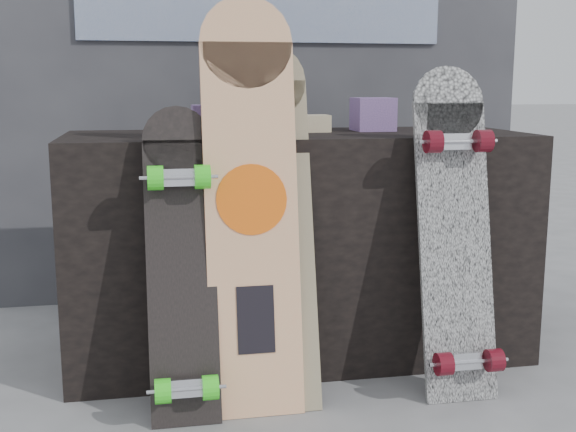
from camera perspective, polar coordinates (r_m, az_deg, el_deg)
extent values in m
plane|color=slate|center=(2.26, 3.41, -15.01)|extent=(60.00, 60.00, 0.00)
cube|color=black|center=(2.59, 0.79, -2.29)|extent=(1.60, 0.60, 0.80)
cube|color=#36353B|center=(3.37, -2.18, 12.61)|extent=(2.40, 0.20, 2.20)
cube|color=navy|center=(3.27, -1.90, 16.19)|extent=(1.60, 0.02, 0.30)
cube|color=#44366E|center=(2.46, -5.47, 7.56)|extent=(0.18, 0.12, 0.10)
cube|color=#44366E|center=(2.69, 6.72, 7.99)|extent=(0.14, 0.14, 0.12)
cube|color=#D1B78C|center=(2.60, 0.82, 7.32)|extent=(0.22, 0.10, 0.06)
cube|color=beige|center=(2.14, -2.84, -1.07)|extent=(0.28, 0.22, 1.09)
cylinder|color=beige|center=(2.20, -3.35, 13.53)|extent=(0.28, 0.07, 0.28)
cylinder|color=orange|center=(2.13, -2.88, 1.31)|extent=(0.21, 0.04, 0.21)
cube|color=black|center=(2.15, -2.55, -8.19)|extent=(0.11, 0.04, 0.20)
cube|color=beige|center=(2.20, -1.08, -2.23)|extent=(0.24, 0.28, 0.98)
cylinder|color=beige|center=(2.27, -1.69, 10.62)|extent=(0.24, 0.08, 0.24)
cube|color=silver|center=(2.32, 13.07, -2.71)|extent=(0.23, 0.22, 0.91)
cylinder|color=silver|center=(2.35, 12.53, 8.72)|extent=(0.23, 0.06, 0.23)
cube|color=silver|center=(2.31, 13.90, -11.06)|extent=(0.09, 0.04, 0.06)
cylinder|color=#540C16|center=(2.26, 12.19, -11.36)|extent=(0.05, 0.07, 0.07)
cylinder|color=#540C16|center=(2.33, 15.96, -10.89)|extent=(0.04, 0.07, 0.07)
cube|color=silver|center=(2.29, 13.10, 5.70)|extent=(0.09, 0.04, 0.06)
cylinder|color=#540C16|center=(2.24, 11.39, 5.77)|extent=(0.05, 0.07, 0.07)
cylinder|color=#540C16|center=(2.31, 15.17, 5.74)|extent=(0.04, 0.07, 0.07)
cube|color=black|center=(2.13, -8.38, -5.17)|extent=(0.20, 0.21, 0.81)
cylinder|color=black|center=(2.15, -8.78, 5.93)|extent=(0.20, 0.06, 0.20)
cube|color=silver|center=(2.12, -8.03, -13.31)|extent=(0.09, 0.04, 0.06)
cylinder|color=#35E920|center=(2.10, -9.86, -13.48)|extent=(0.04, 0.07, 0.07)
cylinder|color=#35E920|center=(2.10, -6.16, -13.32)|extent=(0.05, 0.07, 0.07)
cube|color=silver|center=(2.09, -8.63, 2.98)|extent=(0.09, 0.04, 0.06)
cylinder|color=#35E920|center=(2.07, -10.44, 2.97)|extent=(0.04, 0.07, 0.07)
cylinder|color=#35E920|center=(2.08, -6.79, 3.09)|extent=(0.05, 0.07, 0.07)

